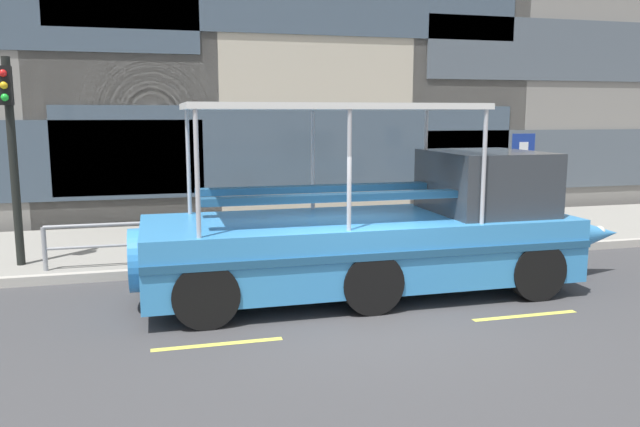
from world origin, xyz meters
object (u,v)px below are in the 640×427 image
object	(u,v)px
duck_tour_boat	(388,232)
pedestrian_near_bow	(451,194)
parking_sign	(522,167)
traffic_light_pole	(11,141)

from	to	relation	value
duck_tour_boat	pedestrian_near_bow	size ratio (longest dim) A/B	5.45
parking_sign	duck_tour_boat	distance (m)	5.58
duck_tour_boat	traffic_light_pole	bearing A→B (deg)	156.09
traffic_light_pole	parking_sign	bearing A→B (deg)	0.70
traffic_light_pole	pedestrian_near_bow	size ratio (longest dim) A/B	2.37
duck_tour_boat	pedestrian_near_bow	distance (m)	4.77
parking_sign	duck_tour_boat	bearing A→B (deg)	-146.30
traffic_light_pole	pedestrian_near_bow	xyz separation A→B (m)	(9.65, 0.74, -1.42)
traffic_light_pole	parking_sign	xyz separation A→B (m)	(11.20, 0.14, -0.75)
pedestrian_near_bow	parking_sign	bearing A→B (deg)	-21.29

